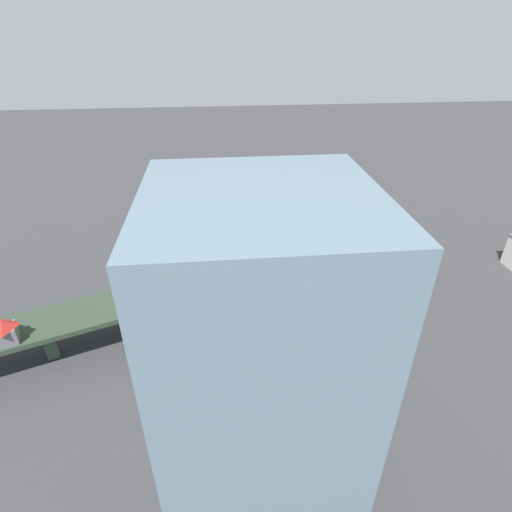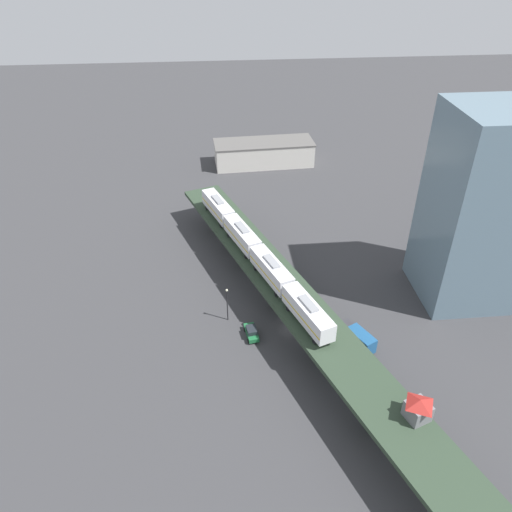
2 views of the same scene
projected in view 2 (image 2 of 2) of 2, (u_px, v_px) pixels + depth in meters
ground_plane at (293, 328)px, 88.20m from camera, size 400.00×400.00×0.00m
elevated_viaduct at (295, 304)px, 84.83m from camera, size 39.35×89.33×6.69m
subway_train at (256, 251)px, 91.83m from camera, size 19.66×47.76×4.45m
signal_hut at (418, 408)px, 63.43m from camera, size 4.13×4.13×3.40m
street_car_green at (251, 332)px, 86.03m from camera, size 2.46×4.62×1.89m
street_car_silver at (237, 246)px, 108.51m from camera, size 2.53×4.64×1.89m
delivery_truck at (357, 337)px, 83.79m from camera, size 5.29×7.43×3.20m
street_lamp at (227, 302)px, 87.78m from camera, size 0.44×0.44×6.94m
warehouse_building at (264, 153)px, 144.97m from camera, size 29.07×11.73×6.80m
office_tower at (479, 209)px, 86.95m from camera, size 16.00×16.00×36.00m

